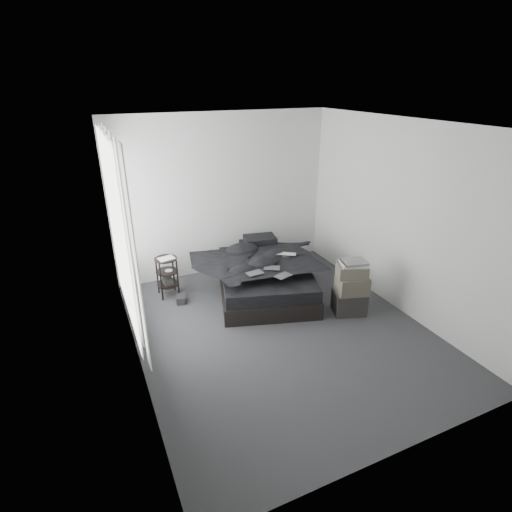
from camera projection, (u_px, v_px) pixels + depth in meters
name	position (u px, v px, depth m)	size (l,w,h in m)	color
floor	(281.00, 330.00, 5.26)	(3.60, 4.20, 0.01)	#363638
ceiling	(287.00, 124.00, 4.20)	(3.60, 4.20, 0.01)	white
wall_back	(223.00, 196.00, 6.48)	(3.60, 0.01, 2.60)	silver
wall_front	(415.00, 332.00, 2.98)	(3.60, 0.01, 2.60)	silver
wall_left	(127.00, 265.00, 4.06)	(0.01, 4.20, 2.60)	silver
wall_right	(401.00, 219.00, 5.41)	(0.01, 4.20, 2.60)	silver
window_left	(118.00, 232.00, 4.79)	(0.02, 2.00, 2.30)	white
curtain_left	(123.00, 237.00, 4.84)	(0.06, 2.12, 2.48)	white
bed	(265.00, 285.00, 6.16)	(1.35, 1.79, 0.24)	black
mattress	(265.00, 273.00, 6.07)	(1.30, 1.73, 0.19)	black
duvet	(266.00, 262.00, 5.95)	(1.32, 1.53, 0.21)	black
pillow_lower	(256.00, 246.00, 6.63)	(0.54, 0.36, 0.12)	black
pillow_upper	(260.00, 240.00, 6.57)	(0.50, 0.35, 0.11)	black
laptop	(286.00, 251.00, 6.02)	(0.29, 0.18, 0.02)	silver
comic_a	(255.00, 269.00, 5.49)	(0.23, 0.15, 0.01)	black
comic_b	(272.00, 263.00, 5.63)	(0.23, 0.15, 0.01)	black
comic_c	(283.00, 271.00, 5.41)	(0.23, 0.15, 0.01)	black
side_stand	(167.00, 277.00, 6.00)	(0.33, 0.33, 0.61)	black
papers	(166.00, 259.00, 5.87)	(0.23, 0.17, 0.01)	white
floor_books	(181.00, 299.00, 5.89)	(0.13, 0.18, 0.13)	black
box_lower	(349.00, 302.00, 5.62)	(0.44, 0.34, 0.32)	black
box_mid	(352.00, 284.00, 5.49)	(0.41, 0.32, 0.25)	#534E42
box_upper	(352.00, 271.00, 5.42)	(0.39, 0.31, 0.17)	#534E42
art_book_white	(353.00, 264.00, 5.38)	(0.33, 0.27, 0.03)	silver
art_book_snake	(354.00, 262.00, 5.36)	(0.32, 0.26, 0.03)	silver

